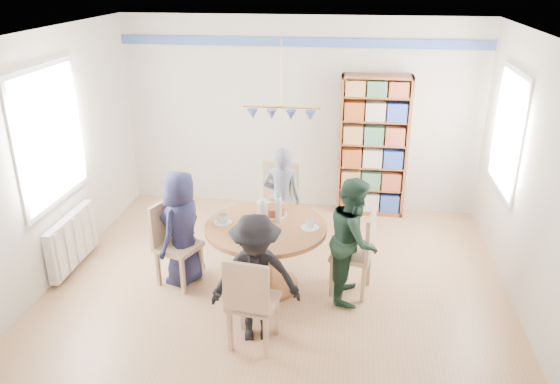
% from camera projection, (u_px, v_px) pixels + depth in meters
% --- Properties ---
extents(ground, '(5.00, 5.00, 0.00)m').
position_uv_depth(ground, '(275.00, 296.00, 5.87)').
color(ground, tan).
extents(room_shell, '(5.00, 5.00, 5.00)m').
position_uv_depth(room_shell, '(262.00, 125.00, 6.06)').
color(room_shell, white).
rests_on(room_shell, ground).
extents(radiator, '(0.12, 1.00, 0.60)m').
position_uv_depth(radiator, '(72.00, 240.00, 6.31)').
color(radiator, silver).
rests_on(radiator, ground).
extents(dining_table, '(1.30, 1.30, 0.75)m').
position_uv_depth(dining_table, '(266.00, 242.00, 5.84)').
color(dining_table, '#935E30').
rests_on(dining_table, ground).
extents(chair_left, '(0.54, 0.54, 0.94)m').
position_uv_depth(chair_left, '(172.00, 239.00, 5.97)').
color(chair_left, tan).
rests_on(chair_left, ground).
extents(chair_right, '(0.49, 0.49, 0.94)m').
position_uv_depth(chair_right, '(359.00, 249.00, 5.76)').
color(chair_right, tan).
rests_on(chair_right, ground).
extents(chair_far, '(0.53, 0.53, 1.05)m').
position_uv_depth(chair_far, '(279.00, 201.00, 6.80)').
color(chair_far, tan).
rests_on(chair_far, ground).
extents(chair_near, '(0.48, 0.48, 0.95)m').
position_uv_depth(chair_near, '(250.00, 300.00, 4.88)').
color(chair_near, tan).
rests_on(chair_near, ground).
extents(person_left, '(0.57, 0.72, 1.30)m').
position_uv_depth(person_left, '(182.00, 228.00, 5.93)').
color(person_left, '#181935').
rests_on(person_left, ground).
extents(person_right, '(0.54, 0.67, 1.34)m').
position_uv_depth(person_right, '(354.00, 239.00, 5.64)').
color(person_right, '#172E22').
rests_on(person_right, ground).
extents(person_far, '(0.48, 0.32, 1.32)m').
position_uv_depth(person_far, '(282.00, 199.00, 6.64)').
color(person_far, gray).
rests_on(person_far, ground).
extents(person_near, '(0.90, 0.63, 1.27)m').
position_uv_depth(person_near, '(256.00, 279.00, 5.00)').
color(person_near, black).
rests_on(person_near, ground).
extents(bookshelf, '(0.94, 0.28, 1.97)m').
position_uv_depth(bookshelf, '(373.00, 148.00, 7.51)').
color(bookshelf, brown).
rests_on(bookshelf, ground).
extents(tableware, '(1.13, 1.13, 0.30)m').
position_uv_depth(tableware, '(264.00, 219.00, 5.77)').
color(tableware, white).
rests_on(tableware, dining_table).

